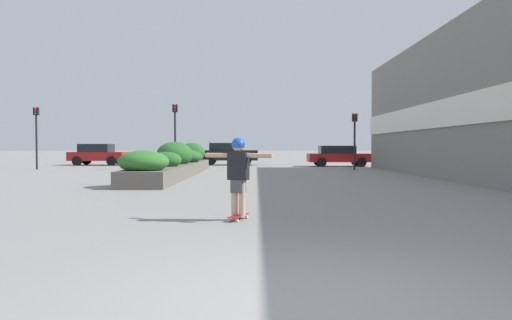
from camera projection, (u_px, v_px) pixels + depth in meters
name	position (u px, v px, depth m)	size (l,w,h in m)	color
ground_plane	(325.00, 306.00, 3.84)	(300.00, 300.00, 0.00)	gray
building_wall_right	(512.00, 89.00, 13.85)	(0.67, 31.33, 6.19)	gray
planter_box	(177.00, 163.00, 21.13)	(1.83, 13.60, 1.57)	#605B54
skateboard	(239.00, 216.00, 8.34)	(0.39, 0.63, 0.09)	maroon
skateboarder	(238.00, 168.00, 8.32)	(1.26, 0.58, 1.42)	tan
car_leftmost	(98.00, 154.00, 32.98)	(3.92, 2.04, 1.54)	maroon
car_center_left	(339.00, 156.00, 30.86)	(4.24, 1.92, 1.40)	maroon
car_center_right	(470.00, 155.00, 30.52)	(4.31, 2.03, 1.56)	silver
car_rightmost	(228.00, 153.00, 33.34)	(4.28, 1.89, 1.61)	black
traffic_light_left	(175.00, 126.00, 26.60)	(0.28, 0.30, 3.81)	black
traffic_light_right	(355.00, 131.00, 25.99)	(0.28, 0.30, 3.23)	black
traffic_light_far_left	(36.00, 127.00, 26.70)	(0.28, 0.30, 3.64)	black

